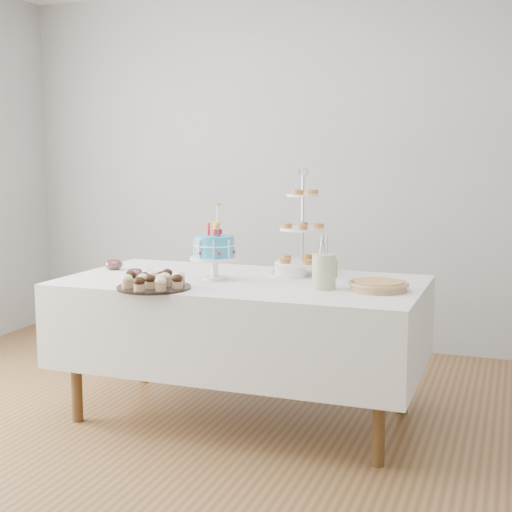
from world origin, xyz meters
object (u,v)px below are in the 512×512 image
(pastry_plate, at_px, (288,273))
(utensil_pitcher, at_px, (324,270))
(plate_stack, at_px, (291,270))
(jam_bowl_b, at_px, (114,264))
(cupcake_tray, at_px, (154,280))
(birthday_cake, at_px, (215,259))
(jam_bowl_a, at_px, (135,274))
(pie, at_px, (378,285))
(table, at_px, (242,321))
(tiered_stand, at_px, (303,230))

(pastry_plate, relative_size, utensil_pitcher, 0.82)
(pastry_plate, height_order, utensil_pitcher, utensil_pitcher)
(plate_stack, height_order, jam_bowl_b, plate_stack)
(cupcake_tray, bearing_deg, birthday_cake, 63.18)
(jam_bowl_a, height_order, utensil_pitcher, utensil_pitcher)
(pie, xyz_separation_m, jam_bowl_a, (-1.31, -0.10, 0.00))
(table, relative_size, jam_bowl_a, 19.84)
(utensil_pitcher, bearing_deg, plate_stack, 112.83)
(cupcake_tray, height_order, plate_stack, cupcake_tray)
(cupcake_tray, bearing_deg, utensil_pitcher, 19.69)
(pie, xyz_separation_m, plate_stack, (-0.54, 0.25, 0.01))
(pastry_plate, height_order, jam_bowl_b, jam_bowl_b)
(cupcake_tray, xyz_separation_m, utensil_pitcher, (0.80, 0.29, 0.05))
(plate_stack, distance_m, pastry_plate, 0.04)
(birthday_cake, bearing_deg, utensil_pitcher, 17.27)
(pie, relative_size, jam_bowl_a, 3.10)
(tiered_stand, xyz_separation_m, plate_stack, (-0.04, -0.09, -0.22))
(jam_bowl_a, bearing_deg, table, 16.22)
(jam_bowl_b, xyz_separation_m, utensil_pitcher, (1.32, -0.18, 0.06))
(cupcake_tray, bearing_deg, pie, 17.70)
(birthday_cake, xyz_separation_m, cupcake_tray, (-0.18, -0.35, -0.07))
(jam_bowl_b, bearing_deg, table, -4.63)
(plate_stack, relative_size, utensil_pitcher, 0.66)
(jam_bowl_a, xyz_separation_m, utensil_pitcher, (1.05, 0.05, 0.07))
(jam_bowl_b, bearing_deg, pie, -4.59)
(pastry_plate, bearing_deg, table, -130.88)
(jam_bowl_b, bearing_deg, tiered_stand, 11.46)
(cupcake_tray, relative_size, tiered_stand, 0.62)
(tiered_stand, height_order, jam_bowl_a, tiered_stand)
(birthday_cake, height_order, pastry_plate, birthday_cake)
(birthday_cake, relative_size, pastry_plate, 1.86)
(table, relative_size, birthday_cake, 4.72)
(cupcake_tray, bearing_deg, tiered_stand, 50.37)
(birthday_cake, distance_m, cupcake_tray, 0.40)
(tiered_stand, bearing_deg, utensil_pitcher, -59.97)
(table, distance_m, pie, 0.79)
(plate_stack, bearing_deg, jam_bowl_b, -173.13)
(table, height_order, jam_bowl_a, jam_bowl_a)
(pie, height_order, plate_stack, plate_stack)
(plate_stack, relative_size, jam_bowl_b, 1.62)
(birthday_cake, xyz_separation_m, jam_bowl_b, (-0.70, 0.11, -0.08))
(pastry_plate, bearing_deg, plate_stack, -44.48)
(jam_bowl_a, bearing_deg, cupcake_tray, -44.09)
(plate_stack, bearing_deg, tiered_stand, 67.27)
(cupcake_tray, height_order, pie, cupcake_tray)
(tiered_stand, xyz_separation_m, utensil_pitcher, (0.23, -0.40, -0.16))
(jam_bowl_b, bearing_deg, cupcake_tray, -42.03)
(pastry_plate, xyz_separation_m, utensil_pitcher, (0.29, -0.33, 0.08))
(jam_bowl_a, relative_size, jam_bowl_b, 0.89)
(tiered_stand, bearing_deg, plate_stack, -112.73)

